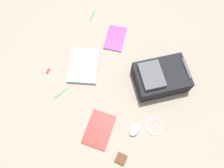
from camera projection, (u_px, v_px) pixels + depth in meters
The scene contains 11 objects.
ground_plane at pixel (112, 81), 1.86m from camera, with size 3.72×3.72×0.00m, color gray.
backpack at pixel (160, 77), 1.78m from camera, with size 0.51×0.51×0.19m.
laptop at pixel (83, 66), 1.89m from camera, with size 0.37×0.41×0.03m.
book_red at pixel (99, 129), 1.69m from camera, with size 0.24×0.31×0.02m.
book_comic at pixel (115, 38), 2.01m from camera, with size 0.24×0.30×0.02m.
computer_mouse at pixel (135, 130), 1.68m from camera, with size 0.06×0.10×0.04m, color silver.
cable_coil at pixel (154, 126), 1.71m from camera, with size 0.13×0.13×0.01m, color silver.
pen_black at pixel (92, 15), 2.11m from camera, with size 0.01×0.01×0.14m, color #198C33.
pen_blue at pixel (61, 93), 1.81m from camera, with size 0.01×0.01×0.14m, color #198C33.
earbud_pouch at pixel (121, 159), 1.61m from camera, with size 0.08×0.08×0.02m, color #59331E.
usb_stick at pixel (48, 71), 1.89m from camera, with size 0.02×0.05×0.01m, color #B21919.
Camera 1 is at (-0.36, 0.62, 1.71)m, focal length 34.96 mm.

